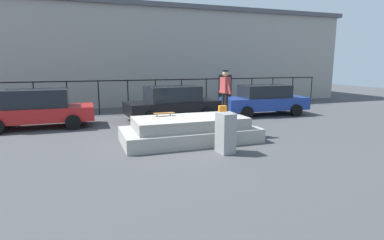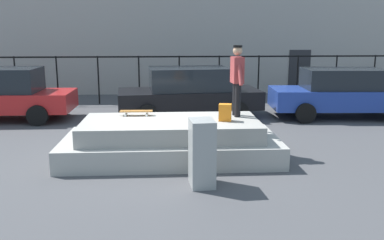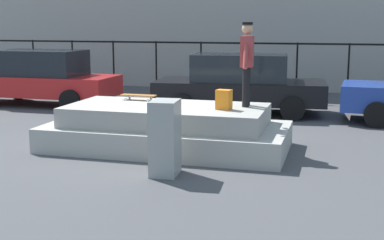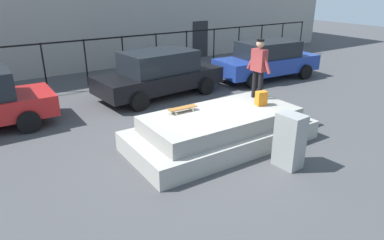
% 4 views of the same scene
% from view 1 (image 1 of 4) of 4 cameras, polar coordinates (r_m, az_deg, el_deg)
% --- Properties ---
extents(ground_plane, '(60.00, 60.00, 0.00)m').
position_cam_1_polar(ground_plane, '(11.36, -2.53, -3.82)').
color(ground_plane, '#424244').
extents(concrete_ledge, '(4.87, 2.32, 0.88)m').
position_cam_1_polar(concrete_ledge, '(11.20, -0.39, -1.91)').
color(concrete_ledge, '#9E9B93').
rests_on(concrete_ledge, ground_plane).
extents(skateboarder, '(0.27, 0.87, 1.66)m').
position_cam_1_polar(skateboarder, '(11.92, 6.14, 5.74)').
color(skateboarder, black).
rests_on(skateboarder, concrete_ledge).
extents(skateboard, '(0.77, 0.24, 0.12)m').
position_cam_1_polar(skateboard, '(11.39, -5.18, 1.24)').
color(skateboard, brown).
rests_on(skateboard, concrete_ledge).
extents(backpack, '(0.31, 0.25, 0.38)m').
position_cam_1_polar(backpack, '(11.39, 5.67, 1.69)').
color(backpack, orange).
rests_on(backpack, concrete_ledge).
extents(car_red_sedan_near, '(4.66, 2.05, 1.70)m').
position_cam_1_polar(car_red_sedan_near, '(15.02, -26.69, 1.91)').
color(car_red_sedan_near, '#B21E1E').
rests_on(car_red_sedan_near, ground_plane).
extents(car_black_sedan_mid, '(4.87, 2.52, 1.67)m').
position_cam_1_polar(car_black_sedan_mid, '(15.64, -3.61, 3.25)').
color(car_black_sedan_mid, black).
rests_on(car_black_sedan_mid, ground_plane).
extents(car_blue_sedan_far, '(4.77, 2.20, 1.64)m').
position_cam_1_polar(car_blue_sedan_far, '(17.40, 13.21, 3.67)').
color(car_blue_sedan_far, navy).
rests_on(car_blue_sedan_far, ground_plane).
extents(utility_box, '(0.49, 0.63, 1.27)m').
position_cam_1_polar(utility_box, '(9.74, 6.21, -2.43)').
color(utility_box, gray).
rests_on(utility_box, ground_plane).
extents(fence_row, '(24.06, 0.06, 1.90)m').
position_cam_1_polar(fence_row, '(18.05, -9.26, 5.39)').
color(fence_row, black).
rests_on(fence_row, ground_plane).
extents(warehouse_building, '(32.96, 7.76, 6.67)m').
position_cam_1_polar(warehouse_building, '(24.07, -12.10, 11.46)').
color(warehouse_building, gray).
rests_on(warehouse_building, ground_plane).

